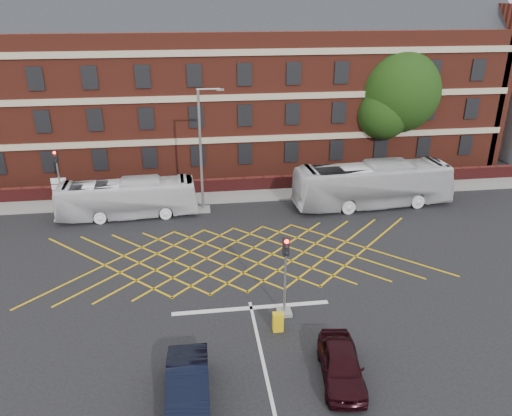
{
  "coord_description": "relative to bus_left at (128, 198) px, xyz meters",
  "views": [
    {
      "loc": [
        -2.65,
        -24.61,
        14.62
      ],
      "look_at": [
        0.94,
        1.5,
        3.36
      ],
      "focal_mm": 35.0,
      "sensor_mm": 36.0,
      "label": 1
    }
  ],
  "objects": [
    {
      "name": "boundary_wall",
      "position": [
        7.22,
        3.91,
        -0.82
      ],
      "size": [
        56.0,
        0.5,
        1.1
      ],
      "primitive_type": "cube",
      "color": "#4B1414",
      "rests_on": "ground"
    },
    {
      "name": "stop_line",
      "position": [
        7.22,
        -12.59,
        -1.36
      ],
      "size": [
        8.0,
        0.3,
        0.02
      ],
      "primitive_type": "cube",
      "color": "silver",
      "rests_on": "ground"
    },
    {
      "name": "bus_right",
      "position": [
        17.92,
        -0.43,
        0.29
      ],
      "size": [
        12.03,
        3.52,
        3.31
      ],
      "primitive_type": "imported",
      "rotation": [
        0.0,
        0.0,
        1.63
      ],
      "color": "silver",
      "rests_on": "ground"
    },
    {
      "name": "centre_line",
      "position": [
        7.22,
        -19.09,
        -1.36
      ],
      "size": [
        0.15,
        14.0,
        0.02
      ],
      "primitive_type": "cube",
      "color": "silver",
      "rests_on": "ground"
    },
    {
      "name": "box_junction_hatching",
      "position": [
        7.22,
        -7.09,
        -1.36
      ],
      "size": [
        8.22,
        8.22,
        0.02
      ],
      "primitive_type": "cube",
      "rotation": [
        0.0,
        0.0,
        0.79
      ],
      "color": "#CC990C",
      "rests_on": "ground"
    },
    {
      "name": "traffic_light_far",
      "position": [
        -5.19,
        2.9,
        0.4
      ],
      "size": [
        0.7,
        0.7,
        4.27
      ],
      "color": "slate",
      "rests_on": "ground"
    },
    {
      "name": "car_navy",
      "position": [
        4.0,
        -18.71,
        -0.6
      ],
      "size": [
        1.7,
        4.71,
        1.54
      ],
      "primitive_type": "imported",
      "rotation": [
        0.0,
        0.0,
        -0.01
      ],
      "color": "black",
      "rests_on": "ground"
    },
    {
      "name": "traffic_light_near",
      "position": [
        8.79,
        -13.33,
        0.4
      ],
      "size": [
        0.7,
        0.7,
        4.27
      ],
      "color": "slate",
      "rests_on": "ground"
    },
    {
      "name": "far_pavement",
      "position": [
        7.22,
        2.91,
        -1.31
      ],
      "size": [
        60.0,
        3.0,
        0.12
      ],
      "primitive_type": "cube",
      "color": "slate",
      "rests_on": "ground"
    },
    {
      "name": "street_lamp",
      "position": [
        5.37,
        0.25,
        1.69
      ],
      "size": [
        2.25,
        1.0,
        8.9
      ],
      "color": "slate",
      "rests_on": "ground"
    },
    {
      "name": "direction_signs",
      "position": [
        -5.28,
        2.92,
        0.01
      ],
      "size": [
        1.1,
        0.16,
        2.2
      ],
      "color": "gray",
      "rests_on": "ground"
    },
    {
      "name": "utility_cabinet",
      "position": [
        8.24,
        -14.56,
        -0.9
      ],
      "size": [
        0.49,
        0.37,
        0.95
      ],
      "primitive_type": "cube",
      "color": "gold",
      "rests_on": "ground"
    },
    {
      "name": "car_maroon",
      "position": [
        10.24,
        -18.09,
        -0.66
      ],
      "size": [
        2.19,
        4.31,
        1.41
      ],
      "primitive_type": "imported",
      "rotation": [
        0.0,
        0.0,
        -0.13
      ],
      "color": "black",
      "rests_on": "ground"
    },
    {
      "name": "deciduous_tree",
      "position": [
        22.66,
        7.84,
        5.11
      ],
      "size": [
        7.48,
        7.17,
        10.57
      ],
      "color": "black",
      "rests_on": "ground"
    },
    {
      "name": "bus_left",
      "position": [
        0.0,
        0.0,
        0.0
      ],
      "size": [
        9.9,
        2.67,
        2.74
      ],
      "primitive_type": "imported",
      "rotation": [
        0.0,
        0.0,
        1.61
      ],
      "color": "silver",
      "rests_on": "ground"
    },
    {
      "name": "victorian_building",
      "position": [
        7.47,
        12.91,
        6.47
      ],
      "size": [
        51.0,
        12.17,
        20.4
      ],
      "color": "maroon",
      "rests_on": "ground"
    },
    {
      "name": "ground",
      "position": [
        7.22,
        -9.09,
        -1.37
      ],
      "size": [
        120.0,
        120.0,
        0.0
      ],
      "primitive_type": "plane",
      "color": "black",
      "rests_on": "ground"
    }
  ]
}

